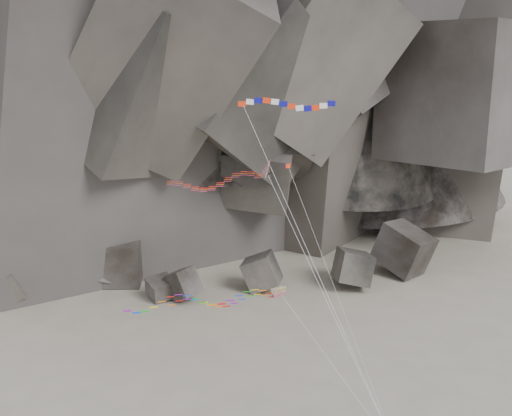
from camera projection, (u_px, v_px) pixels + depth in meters
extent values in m
plane|color=gray|center=(296.00, 405.00, 63.40)|extent=(260.00, 260.00, 0.00)
cube|color=#47423F|center=(403.00, 256.00, 99.11)|extent=(9.59, 10.24, 8.54)
cube|color=#47423F|center=(161.00, 291.00, 89.80)|extent=(4.51, 4.83, 3.43)
cube|color=#47423F|center=(115.00, 262.00, 95.54)|extent=(9.58, 9.42, 7.79)
cube|color=#47423F|center=(103.00, 277.00, 94.34)|extent=(3.96, 3.76, 4.54)
cube|color=#47423F|center=(5.00, 292.00, 87.03)|extent=(5.86, 5.44, 6.57)
cube|color=#47423F|center=(184.00, 289.00, 88.81)|extent=(5.35, 5.65, 5.35)
cube|color=#47423F|center=(262.00, 276.00, 92.65)|extent=(6.94, 6.15, 5.91)
cube|color=#47423F|center=(353.00, 272.00, 94.35)|extent=(6.59, 7.58, 6.26)
cylinder|color=silver|center=(328.00, 304.00, 56.44)|extent=(7.45, 15.01, 21.56)
cube|color=red|center=(242.00, 104.00, 55.71)|extent=(0.78, 0.65, 0.45)
cube|color=white|center=(250.00, 102.00, 55.58)|extent=(0.81, 0.66, 0.50)
cube|color=#0E0C88|center=(258.00, 100.00, 55.43)|extent=(0.83, 0.67, 0.53)
cube|color=red|center=(267.00, 100.00, 55.28)|extent=(0.83, 0.67, 0.53)
cube|color=white|center=(275.00, 102.00, 55.15)|extent=(0.82, 0.66, 0.51)
cube|color=#0E0C88|center=(283.00, 104.00, 55.06)|extent=(0.79, 0.65, 0.46)
cube|color=red|center=(292.00, 106.00, 55.01)|extent=(0.81, 0.66, 0.49)
cube|color=white|center=(300.00, 108.00, 54.98)|extent=(0.83, 0.66, 0.53)
cube|color=#0E0C88|center=(308.00, 108.00, 54.98)|extent=(0.84, 0.67, 0.54)
cube|color=red|center=(316.00, 108.00, 54.97)|extent=(0.82, 0.66, 0.52)
cube|color=white|center=(323.00, 106.00, 54.96)|extent=(0.80, 0.65, 0.47)
cube|color=#0E0C88|center=(331.00, 103.00, 54.92)|extent=(0.80, 0.65, 0.48)
cylinder|color=silver|center=(319.00, 275.00, 54.20)|extent=(10.20, 12.61, 27.96)
cube|color=yellow|center=(279.00, 291.00, 61.74)|extent=(1.56, 0.63, 0.85)
cube|color=#0CB219|center=(279.00, 295.00, 61.62)|extent=(1.30, 0.46, 0.58)
cylinder|color=silver|center=(334.00, 367.00, 57.30)|extent=(6.49, 13.63, 9.96)
cube|color=red|center=(288.00, 166.00, 56.80)|extent=(0.55, 0.32, 0.38)
cube|color=#0E0C88|center=(286.00, 166.00, 56.77)|extent=(0.21, 0.15, 0.39)
cylinder|color=silver|center=(341.00, 305.00, 54.84)|extent=(6.32, 11.57, 22.52)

